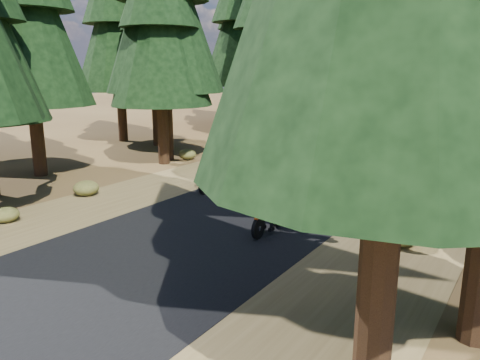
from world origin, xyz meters
TOP-DOWN VIEW (x-y plane):
  - ground at (0.00, 0.00)m, footprint 120.00×120.00m
  - road at (0.00, 5.00)m, footprint 6.00×100.00m
  - shoulder_l at (-4.60, 5.00)m, footprint 3.20×100.00m
  - shoulder_r at (4.60, 5.00)m, footprint 3.20×100.00m
  - pine_forest at (-0.02, 21.05)m, footprint 34.59×55.08m
  - understory_shrubs at (0.66, 8.48)m, footprint 15.48×29.30m
  - rider_lead at (1.45, 0.67)m, footprint 0.56×1.73m
  - rider_follow at (-2.40, 3.43)m, footprint 0.75×1.95m

SIDE VIEW (x-z plane):
  - ground at x=0.00m, z-range 0.00..0.00m
  - shoulder_l at x=-4.60m, z-range 0.00..0.01m
  - shoulder_r at x=4.60m, z-range 0.00..0.01m
  - road at x=0.00m, z-range 0.00..0.01m
  - understory_shrubs at x=0.66m, z-range -0.05..0.62m
  - rider_lead at x=1.45m, z-range -0.25..1.28m
  - rider_follow at x=-2.40m, z-range -0.28..1.42m
  - pine_forest at x=-0.02m, z-range -0.27..16.05m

